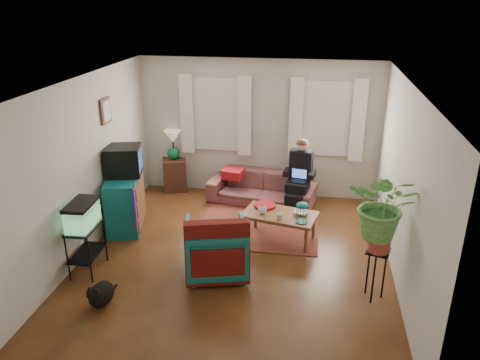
% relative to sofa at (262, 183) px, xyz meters
% --- Properties ---
extents(floor, '(4.50, 5.00, 0.01)m').
position_rel_sofa_xyz_m(floor, '(-0.13, -2.05, -0.38)').
color(floor, '#4F2B14').
rests_on(floor, ground).
extents(ceiling, '(4.50, 5.00, 0.01)m').
position_rel_sofa_xyz_m(ceiling, '(-0.13, -2.05, 2.22)').
color(ceiling, white).
rests_on(ceiling, wall_back).
extents(wall_back, '(4.50, 0.01, 2.60)m').
position_rel_sofa_xyz_m(wall_back, '(-0.13, 0.45, 0.92)').
color(wall_back, silver).
rests_on(wall_back, floor).
extents(wall_front, '(4.50, 0.01, 2.60)m').
position_rel_sofa_xyz_m(wall_front, '(-0.13, -4.55, 0.92)').
color(wall_front, silver).
rests_on(wall_front, floor).
extents(wall_left, '(0.01, 5.00, 2.60)m').
position_rel_sofa_xyz_m(wall_left, '(-2.38, -2.05, 0.92)').
color(wall_left, silver).
rests_on(wall_left, floor).
extents(wall_right, '(0.01, 5.00, 2.60)m').
position_rel_sofa_xyz_m(wall_right, '(2.12, -2.05, 0.92)').
color(wall_right, silver).
rests_on(wall_right, floor).
extents(window_left, '(1.08, 0.04, 1.38)m').
position_rel_sofa_xyz_m(window_left, '(-0.93, 0.43, 1.17)').
color(window_left, white).
rests_on(window_left, wall_back).
extents(window_right, '(1.08, 0.04, 1.38)m').
position_rel_sofa_xyz_m(window_right, '(1.12, 0.43, 1.17)').
color(window_right, white).
rests_on(window_right, wall_back).
extents(curtains_left, '(1.36, 0.06, 1.50)m').
position_rel_sofa_xyz_m(curtains_left, '(-0.93, 0.35, 1.17)').
color(curtains_left, white).
rests_on(curtains_left, wall_back).
extents(curtains_right, '(1.36, 0.06, 1.50)m').
position_rel_sofa_xyz_m(curtains_right, '(1.12, 0.35, 1.17)').
color(curtains_right, white).
rests_on(curtains_right, wall_back).
extents(picture_frame, '(0.04, 0.32, 0.40)m').
position_rel_sofa_xyz_m(picture_frame, '(-2.35, -1.20, 1.57)').
color(picture_frame, '#3D2616').
rests_on(picture_frame, wall_left).
extents(area_rug, '(2.02, 1.62, 0.01)m').
position_rel_sofa_xyz_m(area_rug, '(0.07, -1.04, -0.38)').
color(area_rug, maroon).
rests_on(area_rug, floor).
extents(sofa, '(2.06, 1.10, 0.77)m').
position_rel_sofa_xyz_m(sofa, '(0.00, 0.00, 0.00)').
color(sofa, brown).
rests_on(sofa, floor).
extents(seated_person, '(0.59, 0.68, 1.17)m').
position_rel_sofa_xyz_m(seated_person, '(0.70, -0.12, 0.20)').
color(seated_person, black).
rests_on(seated_person, sofa).
extents(side_table, '(0.56, 0.56, 0.64)m').
position_rel_sofa_xyz_m(side_table, '(-1.78, 0.34, -0.06)').
color(side_table, '#3D2117').
rests_on(side_table, floor).
extents(table_lamp, '(0.42, 0.42, 0.59)m').
position_rel_sofa_xyz_m(table_lamp, '(-1.78, 0.34, 0.54)').
color(table_lamp, white).
rests_on(table_lamp, side_table).
extents(dresser, '(0.72, 1.09, 0.90)m').
position_rel_sofa_xyz_m(dresser, '(-2.12, -1.34, 0.07)').
color(dresser, '#105965').
rests_on(dresser, floor).
extents(crt_tv, '(0.65, 0.62, 0.48)m').
position_rel_sofa_xyz_m(crt_tv, '(-2.13, -1.24, 0.76)').
color(crt_tv, black).
rests_on(crt_tv, dresser).
extents(aquarium_stand, '(0.38, 0.65, 0.70)m').
position_rel_sofa_xyz_m(aquarium_stand, '(-2.13, -2.71, -0.03)').
color(aquarium_stand, black).
rests_on(aquarium_stand, floor).
extents(aquarium, '(0.34, 0.59, 0.37)m').
position_rel_sofa_xyz_m(aquarium, '(-2.13, -2.71, 0.50)').
color(aquarium, '#7FD899').
rests_on(aquarium, aquarium_stand).
extents(black_cat, '(0.31, 0.46, 0.38)m').
position_rel_sofa_xyz_m(black_cat, '(-1.61, -3.42, -0.20)').
color(black_cat, black).
rests_on(black_cat, floor).
extents(armchair, '(1.00, 0.97, 0.85)m').
position_rel_sofa_xyz_m(armchair, '(-0.33, -2.46, 0.04)').
color(armchair, '#115067').
rests_on(armchair, floor).
extents(serape_throw, '(0.88, 0.41, 0.70)m').
position_rel_sofa_xyz_m(serape_throw, '(-0.25, -2.77, 0.22)').
color(serape_throw, '#9E0A0A').
rests_on(serape_throw, armchair).
extents(coffee_table, '(1.24, 0.85, 0.47)m').
position_rel_sofa_xyz_m(coffee_table, '(0.46, -1.39, -0.15)').
color(coffee_table, brown).
rests_on(coffee_table, floor).
extents(cup_a, '(0.15, 0.15, 0.10)m').
position_rel_sofa_xyz_m(cup_a, '(0.19, -1.43, 0.13)').
color(cup_a, white).
rests_on(cup_a, coffee_table).
extents(cup_b, '(0.12, 0.12, 0.10)m').
position_rel_sofa_xyz_m(cup_b, '(0.47, -1.58, 0.13)').
color(cup_b, beige).
rests_on(cup_b, coffee_table).
extents(bowl, '(0.27, 0.27, 0.06)m').
position_rel_sofa_xyz_m(bowl, '(0.78, -1.36, 0.11)').
color(bowl, white).
rests_on(bowl, coffee_table).
extents(snack_tray, '(0.42, 0.42, 0.04)m').
position_rel_sofa_xyz_m(snack_tray, '(0.19, -1.17, 0.10)').
color(snack_tray, '#B21414').
rests_on(snack_tray, coffee_table).
extents(birdcage, '(0.22, 0.22, 0.33)m').
position_rel_sofa_xyz_m(birdcage, '(0.81, -1.63, 0.25)').
color(birdcage, '#115B6B').
rests_on(birdcage, coffee_table).
extents(plant_stand, '(0.37, 0.37, 0.70)m').
position_rel_sofa_xyz_m(plant_stand, '(1.79, -2.71, -0.03)').
color(plant_stand, black).
rests_on(plant_stand, floor).
extents(potted_plant, '(0.96, 0.88, 0.89)m').
position_rel_sofa_xyz_m(potted_plant, '(1.79, -2.71, 0.80)').
color(potted_plant, '#599947').
rests_on(potted_plant, plant_stand).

